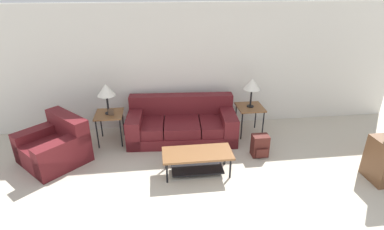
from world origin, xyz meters
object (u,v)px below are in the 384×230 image
object	(u,v)px
table_lamp_right	(252,84)
table_lamp_left	(106,90)
armchair	(55,146)
backpack	(260,146)
coffee_table	(197,158)
side_table_left	(109,116)
side_table_right	(250,109)
couch	(182,125)

from	to	relation	value
table_lamp_right	table_lamp_left	bearing A→B (deg)	180.00
armchair	backpack	xyz separation A→B (m)	(3.68, -0.30, -0.08)
coffee_table	side_table_left	xyz separation A→B (m)	(-1.56, 1.29, 0.25)
armchair	side_table_right	world-z (taller)	armchair
armchair	table_lamp_right	distance (m)	3.86
couch	side_table_right	bearing A→B (deg)	-0.06
table_lamp_left	backpack	size ratio (longest dim) A/B	1.45
side_table_left	backpack	xyz separation A→B (m)	(2.78, -0.88, -0.35)
couch	table_lamp_left	distance (m)	1.63
side_table_right	backpack	size ratio (longest dim) A/B	1.49
side_table_left	backpack	bearing A→B (deg)	-17.55
couch	table_lamp_left	size ratio (longest dim) A/B	3.68
couch	table_lamp_right	bearing A→B (deg)	-0.06
couch	coffee_table	distance (m)	1.30
side_table_left	table_lamp_left	size ratio (longest dim) A/B	1.03
side_table_right	table_lamp_right	distance (m)	0.54
armchair	side_table_left	size ratio (longest dim) A/B	2.27
couch	table_lamp_left	world-z (taller)	table_lamp_left
couch	armchair	bearing A→B (deg)	-165.84
armchair	backpack	world-z (taller)	armchair
side_table_left	table_lamp_left	world-z (taller)	table_lamp_left
table_lamp_right	backpack	distance (m)	1.25
coffee_table	table_lamp_right	size ratio (longest dim) A/B	1.93
armchair	table_lamp_left	size ratio (longest dim) A/B	2.33
side_table_left	table_lamp_right	distance (m)	2.88
coffee_table	side_table_left	distance (m)	2.04
side_table_right	table_lamp_left	bearing A→B (deg)	180.00
side_table_right	backpack	xyz separation A→B (m)	(-0.05, -0.88, -0.35)
couch	armchair	distance (m)	2.39
couch	backpack	size ratio (longest dim) A/B	5.32
couch	armchair	world-z (taller)	couch
couch	table_lamp_left	bearing A→B (deg)	-179.94
armchair	side_table_left	world-z (taller)	armchair
table_lamp_left	table_lamp_right	world-z (taller)	same
table_lamp_right	couch	bearing A→B (deg)	179.94
side_table_right	side_table_left	bearing A→B (deg)	180.00
side_table_left	armchair	bearing A→B (deg)	-147.01
couch	side_table_right	size ratio (longest dim) A/B	3.57
side_table_left	table_lamp_left	bearing A→B (deg)	90.00
coffee_table	side_table_right	size ratio (longest dim) A/B	1.87
couch	side_table_left	size ratio (longest dim) A/B	3.57
armchair	table_lamp_left	distance (m)	1.34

